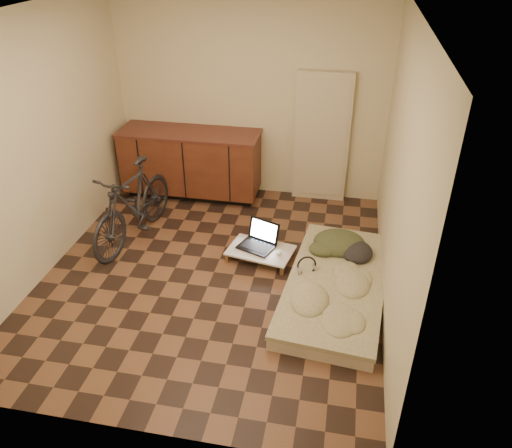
% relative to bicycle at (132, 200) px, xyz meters
% --- Properties ---
extents(room_shell, '(3.50, 4.00, 2.60)m').
position_rel_bicycle_xyz_m(room_shell, '(1.07, -0.48, 0.78)').
color(room_shell, brown).
rests_on(room_shell, ground).
extents(cabinets, '(1.84, 0.62, 0.91)m').
position_rel_bicycle_xyz_m(cabinets, '(0.32, 1.22, -0.05)').
color(cabinets, black).
rests_on(cabinets, ground).
extents(appliance_panel, '(0.70, 0.10, 1.70)m').
position_rel_bicycle_xyz_m(appliance_panel, '(2.02, 1.46, 0.33)').
color(appliance_panel, beige).
rests_on(appliance_panel, ground).
extents(bicycle, '(0.74, 1.65, 1.03)m').
position_rel_bicycle_xyz_m(bicycle, '(0.00, 0.00, 0.00)').
color(bicycle, black).
rests_on(bicycle, ground).
extents(futon, '(1.13, 2.05, 0.17)m').
position_rel_bicycle_xyz_m(futon, '(2.37, -0.58, -0.43)').
color(futon, beige).
rests_on(futon, ground).
extents(clothing_pile, '(0.64, 0.55, 0.24)m').
position_rel_bicycle_xyz_m(clothing_pile, '(2.41, -0.02, -0.23)').
color(clothing_pile, '#363F25').
rests_on(clothing_pile, futon).
extents(headphones, '(0.28, 0.27, 0.15)m').
position_rel_bicycle_xyz_m(headphones, '(2.05, -0.50, -0.27)').
color(headphones, black).
rests_on(headphones, futon).
extents(lap_desk, '(0.78, 0.58, 0.12)m').
position_rel_bicycle_xyz_m(lap_desk, '(1.51, -0.13, -0.41)').
color(lap_desk, brown).
rests_on(lap_desk, ground).
extents(laptop, '(0.47, 0.45, 0.26)m').
position_rel_bicycle_xyz_m(laptop, '(1.47, -0.05, -0.35)').
color(laptop, black).
rests_on(laptop, lap_desk).
extents(mouse, '(0.07, 0.10, 0.03)m').
position_rel_bicycle_xyz_m(mouse, '(1.72, -0.17, -0.38)').
color(mouse, white).
rests_on(mouse, lap_desk).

